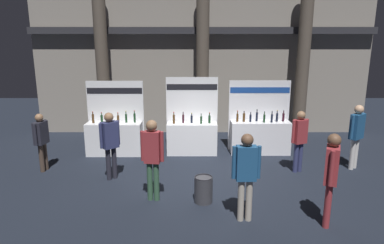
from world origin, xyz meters
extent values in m
plane|color=black|center=(0.00, 0.00, 0.00)|extent=(24.72, 24.72, 0.00)
cube|color=gray|center=(0.00, 4.47, 3.44)|extent=(12.36, 0.25, 6.88)
cube|color=#2D2D33|center=(0.00, 4.16, 3.79)|extent=(12.36, 0.20, 0.24)
cylinder|color=#51473D|center=(-3.48, 3.61, 2.85)|extent=(0.44, 0.44, 5.69)
cylinder|color=#51473D|center=(0.00, 3.61, 2.85)|extent=(0.44, 0.44, 5.69)
cylinder|color=#51473D|center=(3.48, 3.61, 2.85)|extent=(0.44, 0.44, 5.69)
cube|color=white|center=(-2.75, 1.77, 0.50)|extent=(1.67, 0.60, 1.00)
cube|color=white|center=(-2.75, 2.11, 1.12)|extent=(1.75, 0.04, 2.24)
cube|color=black|center=(-2.75, 2.09, 1.94)|extent=(1.70, 0.01, 0.18)
cylinder|color=#472D14|center=(-3.37, 1.75, 1.13)|extent=(0.07, 0.07, 0.27)
cylinder|color=#472D14|center=(-3.37, 1.75, 1.30)|extent=(0.03, 0.03, 0.06)
cylinder|color=red|center=(-3.37, 1.75, 1.34)|extent=(0.03, 0.03, 0.02)
cylinder|color=#19381E|center=(-3.13, 1.84, 1.11)|extent=(0.07, 0.07, 0.22)
cylinder|color=#19381E|center=(-3.13, 1.84, 1.25)|extent=(0.03, 0.03, 0.07)
cylinder|color=red|center=(-3.13, 1.84, 1.30)|extent=(0.03, 0.03, 0.02)
cylinder|color=black|center=(-2.88, 1.68, 1.12)|extent=(0.08, 0.08, 0.24)
cylinder|color=black|center=(-2.88, 1.68, 1.28)|extent=(0.03, 0.03, 0.07)
cylinder|color=gold|center=(-2.88, 1.68, 1.32)|extent=(0.03, 0.03, 0.02)
cylinder|color=#472D14|center=(-2.62, 1.78, 1.11)|extent=(0.07, 0.07, 0.22)
cylinder|color=#472D14|center=(-2.62, 1.78, 1.26)|extent=(0.03, 0.03, 0.08)
cylinder|color=red|center=(-2.62, 1.78, 1.31)|extent=(0.03, 0.03, 0.02)
cylinder|color=#19381E|center=(-2.38, 1.82, 1.13)|extent=(0.06, 0.06, 0.26)
cylinder|color=#19381E|center=(-2.38, 1.82, 1.30)|extent=(0.03, 0.03, 0.08)
cylinder|color=gold|center=(-2.38, 1.82, 1.35)|extent=(0.03, 0.03, 0.02)
cylinder|color=#19381E|center=(-2.12, 1.82, 1.13)|extent=(0.06, 0.06, 0.27)
cylinder|color=#19381E|center=(-2.12, 1.82, 1.31)|extent=(0.03, 0.03, 0.08)
cylinder|color=red|center=(-2.12, 1.82, 1.36)|extent=(0.03, 0.03, 0.02)
cube|color=silver|center=(-2.80, 1.59, 1.01)|extent=(0.25, 0.34, 0.01)
cube|color=white|center=(-0.37, 1.84, 0.48)|extent=(1.53, 0.60, 0.97)
cube|color=white|center=(-0.37, 2.18, 1.17)|extent=(1.61, 0.04, 2.34)
cube|color=black|center=(-0.37, 2.16, 2.04)|extent=(1.56, 0.01, 0.18)
cylinder|color=#472D14|center=(-0.92, 1.79, 1.10)|extent=(0.07, 0.07, 0.27)
cylinder|color=#472D14|center=(-0.92, 1.79, 1.27)|extent=(0.03, 0.03, 0.08)
cylinder|color=red|center=(-0.92, 1.79, 1.32)|extent=(0.03, 0.03, 0.02)
cylinder|color=black|center=(-0.64, 1.88, 1.10)|extent=(0.06, 0.06, 0.26)
cylinder|color=black|center=(-0.64, 1.88, 1.26)|extent=(0.03, 0.03, 0.07)
cylinder|color=black|center=(-0.64, 1.88, 1.31)|extent=(0.03, 0.03, 0.02)
cylinder|color=black|center=(-0.38, 1.89, 1.08)|extent=(0.06, 0.06, 0.22)
cylinder|color=black|center=(-0.38, 1.89, 1.23)|extent=(0.03, 0.03, 0.07)
cylinder|color=gold|center=(-0.38, 1.89, 1.27)|extent=(0.03, 0.03, 0.02)
cylinder|color=#19381E|center=(-0.09, 1.77, 1.08)|extent=(0.07, 0.07, 0.23)
cylinder|color=#19381E|center=(-0.09, 1.77, 1.23)|extent=(0.03, 0.03, 0.07)
cylinder|color=black|center=(-0.09, 1.77, 1.28)|extent=(0.03, 0.03, 0.02)
cylinder|color=#19381E|center=(0.17, 1.84, 1.09)|extent=(0.07, 0.07, 0.23)
cylinder|color=#19381E|center=(0.17, 1.84, 1.24)|extent=(0.03, 0.03, 0.08)
cylinder|color=red|center=(0.17, 1.84, 1.29)|extent=(0.03, 0.03, 0.02)
cube|color=white|center=(1.75, 1.89, 0.50)|extent=(1.82, 0.60, 1.01)
cube|color=white|center=(1.75, 2.23, 1.12)|extent=(1.91, 0.04, 2.24)
cube|color=navy|center=(1.75, 2.20, 1.94)|extent=(1.85, 0.01, 0.18)
cylinder|color=#472D14|center=(1.03, 1.89, 1.13)|extent=(0.07, 0.07, 0.24)
cylinder|color=#472D14|center=(1.03, 1.89, 1.29)|extent=(0.03, 0.03, 0.09)
cylinder|color=red|center=(1.03, 1.89, 1.34)|extent=(0.03, 0.03, 0.02)
cylinder|color=#472D14|center=(1.23, 1.89, 1.13)|extent=(0.07, 0.07, 0.25)
cylinder|color=#472D14|center=(1.23, 1.89, 1.29)|extent=(0.03, 0.03, 0.06)
cylinder|color=black|center=(1.23, 1.89, 1.33)|extent=(0.03, 0.03, 0.02)
cylinder|color=black|center=(1.43, 1.87, 1.12)|extent=(0.06, 0.06, 0.22)
cylinder|color=black|center=(1.43, 1.87, 1.26)|extent=(0.03, 0.03, 0.07)
cylinder|color=black|center=(1.43, 1.87, 1.30)|extent=(0.03, 0.03, 0.02)
cylinder|color=black|center=(1.64, 1.95, 1.15)|extent=(0.06, 0.06, 0.28)
cylinder|color=black|center=(1.64, 1.95, 1.33)|extent=(0.03, 0.03, 0.08)
cylinder|color=black|center=(1.64, 1.95, 1.38)|extent=(0.03, 0.03, 0.02)
cylinder|color=#19381E|center=(1.84, 1.80, 1.13)|extent=(0.06, 0.06, 0.24)
cylinder|color=#19381E|center=(1.84, 1.80, 1.29)|extent=(0.03, 0.03, 0.08)
cylinder|color=black|center=(1.84, 1.80, 1.33)|extent=(0.03, 0.03, 0.02)
cylinder|color=black|center=(2.07, 1.79, 1.13)|extent=(0.06, 0.06, 0.25)
cylinder|color=black|center=(2.07, 1.79, 1.30)|extent=(0.03, 0.03, 0.08)
cylinder|color=black|center=(2.07, 1.79, 1.35)|extent=(0.03, 0.03, 0.02)
cylinder|color=black|center=(2.25, 1.90, 1.13)|extent=(0.07, 0.07, 0.26)
cylinder|color=black|center=(2.25, 1.90, 1.31)|extent=(0.03, 0.03, 0.09)
cylinder|color=gold|center=(2.25, 1.90, 1.36)|extent=(0.03, 0.03, 0.02)
cylinder|color=black|center=(2.45, 1.93, 1.13)|extent=(0.07, 0.07, 0.25)
cylinder|color=black|center=(2.45, 1.93, 1.29)|extent=(0.03, 0.03, 0.08)
cylinder|color=black|center=(2.45, 1.93, 1.34)|extent=(0.03, 0.03, 0.02)
cylinder|color=#38383D|center=(-0.12, -1.45, 0.28)|extent=(0.40, 0.40, 0.57)
torus|color=black|center=(-0.12, -1.45, 0.58)|extent=(0.39, 0.39, 0.02)
cylinder|color=#47382D|center=(-4.35, 0.47, 0.38)|extent=(0.12, 0.12, 0.76)
cylinder|color=#47382D|center=(-4.38, 0.30, 0.38)|extent=(0.12, 0.12, 0.76)
cube|color=#23232D|center=(-4.37, 0.39, 1.06)|extent=(0.28, 0.42, 0.60)
sphere|color=#8C6647|center=(-4.37, 0.39, 1.47)|extent=(0.21, 0.21, 0.21)
cylinder|color=#23232D|center=(-4.33, 0.62, 1.08)|extent=(0.08, 0.08, 0.57)
cylinder|color=#23232D|center=(-4.40, 0.15, 1.08)|extent=(0.08, 0.08, 0.57)
cylinder|color=#33563D|center=(-1.29, -1.33, 0.44)|extent=(0.12, 0.12, 0.87)
cylinder|color=#33563D|center=(-1.14, -1.35, 0.44)|extent=(0.12, 0.12, 0.87)
cube|color=maroon|center=(-1.22, -1.34, 1.22)|extent=(0.36, 0.25, 0.69)
sphere|color=#8C6647|center=(-1.22, -1.34, 1.69)|extent=(0.24, 0.24, 0.24)
cylinder|color=maroon|center=(-1.43, -1.31, 1.24)|extent=(0.08, 0.08, 0.66)
cylinder|color=maroon|center=(-1.00, -1.37, 1.24)|extent=(0.08, 0.08, 0.66)
cylinder|color=navy|center=(2.53, 0.34, 0.40)|extent=(0.12, 0.12, 0.80)
cylinder|color=navy|center=(2.40, 0.29, 0.40)|extent=(0.12, 0.12, 0.80)
cube|color=maroon|center=(2.46, 0.31, 1.12)|extent=(0.40, 0.34, 0.63)
sphere|color=#8C6647|center=(2.46, 0.31, 1.55)|extent=(0.22, 0.22, 0.22)
cylinder|color=maroon|center=(2.66, 0.40, 1.13)|extent=(0.08, 0.08, 0.60)
cylinder|color=maroon|center=(2.27, 0.23, 1.13)|extent=(0.08, 0.08, 0.60)
cylinder|color=#ADA393|center=(0.74, -2.21, 0.42)|extent=(0.12, 0.12, 0.85)
cylinder|color=#ADA393|center=(0.58, -2.22, 0.42)|extent=(0.12, 0.12, 0.85)
cube|color=navy|center=(0.66, -2.22, 1.18)|extent=(0.38, 0.22, 0.67)
sphere|color=brown|center=(0.66, -2.22, 1.64)|extent=(0.23, 0.23, 0.23)
cylinder|color=navy|center=(0.89, -2.21, 1.20)|extent=(0.08, 0.08, 0.64)
cylinder|color=navy|center=(0.42, -2.22, 1.20)|extent=(0.08, 0.08, 0.64)
cylinder|color=silver|center=(3.99, 0.48, 0.43)|extent=(0.12, 0.12, 0.86)
cylinder|color=silver|center=(4.13, 0.59, 0.43)|extent=(0.12, 0.12, 0.86)
cube|color=navy|center=(4.06, 0.53, 1.20)|extent=(0.47, 0.43, 0.68)
sphere|color=tan|center=(4.06, 0.53, 1.66)|extent=(0.24, 0.24, 0.24)
cylinder|color=navy|center=(3.85, 0.38, 1.21)|extent=(0.08, 0.08, 0.65)
cylinder|color=navy|center=(4.26, 0.69, 1.21)|extent=(0.08, 0.08, 0.65)
cylinder|color=#23232D|center=(-2.46, -0.23, 0.42)|extent=(0.12, 0.12, 0.83)
cylinder|color=#23232D|center=(-2.34, -0.12, 0.42)|extent=(0.12, 0.12, 0.83)
cube|color=navy|center=(-2.40, -0.18, 1.16)|extent=(0.44, 0.43, 0.66)
sphere|color=#8C6647|center=(-2.40, -0.18, 1.61)|extent=(0.23, 0.23, 0.23)
cylinder|color=navy|center=(-2.58, -0.33, 1.18)|extent=(0.08, 0.08, 0.63)
cylinder|color=navy|center=(-2.23, -0.02, 1.18)|extent=(0.08, 0.08, 0.63)
cylinder|color=maroon|center=(2.15, -2.48, 0.44)|extent=(0.12, 0.12, 0.87)
cylinder|color=maroon|center=(2.23, -2.31, 0.44)|extent=(0.12, 0.12, 0.87)
cube|color=maroon|center=(2.19, -2.39, 1.22)|extent=(0.36, 0.46, 0.69)
sphere|color=brown|center=(2.19, -2.39, 1.69)|extent=(0.24, 0.24, 0.24)
cylinder|color=maroon|center=(2.10, -2.62, 1.23)|extent=(0.08, 0.08, 0.66)
cylinder|color=maroon|center=(2.29, -2.17, 1.23)|extent=(0.08, 0.08, 0.66)
camera|label=1|loc=(-0.37, -8.18, 3.41)|focal=31.45mm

